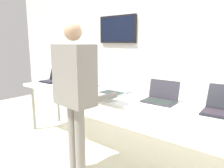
% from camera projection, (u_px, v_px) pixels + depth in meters
% --- Properties ---
extents(ground, '(8.00, 8.00, 0.04)m').
position_uv_depth(ground, '(123.00, 156.00, 2.81)').
color(ground, beige).
extents(back_wall, '(8.00, 0.11, 2.78)m').
position_uv_depth(back_wall, '(165.00, 46.00, 3.41)').
color(back_wall, silver).
rests_on(back_wall, ground).
extents(workbench, '(3.56, 0.70, 0.79)m').
position_uv_depth(workbench, '(124.00, 100.00, 2.66)').
color(workbench, silver).
rests_on(workbench, ground).
extents(laptop_station_0, '(0.32, 0.31, 0.23)m').
position_uv_depth(laptop_station_0, '(52.00, 78.00, 3.64)').
color(laptop_station_0, black).
rests_on(laptop_station_0, workbench).
extents(laptop_station_1, '(0.38, 0.36, 0.23)m').
position_uv_depth(laptop_station_1, '(80.00, 83.00, 3.23)').
color(laptop_station_1, black).
rests_on(laptop_station_1, workbench).
extents(laptop_station_2, '(0.32, 0.32, 0.24)m').
position_uv_depth(laptop_station_2, '(115.00, 89.00, 2.82)').
color(laptop_station_2, '#A8B6B9').
rests_on(laptop_station_2, workbench).
extents(laptop_station_3, '(0.36, 0.28, 0.24)m').
position_uv_depth(laptop_station_3, '(161.00, 97.00, 2.41)').
color(laptop_station_3, '#3A3841').
rests_on(laptop_station_3, workbench).
extents(laptop_station_4, '(0.35, 0.40, 0.25)m').
position_uv_depth(laptop_station_4, '(222.00, 107.00, 2.03)').
color(laptop_station_4, black).
rests_on(laptop_station_4, workbench).
extents(person, '(0.46, 0.61, 1.65)m').
position_uv_depth(person, '(75.00, 86.00, 2.25)').
color(person, gray).
rests_on(person, ground).
extents(paper_sheet, '(0.27, 0.34, 0.00)m').
position_uv_depth(paper_sheet, '(90.00, 94.00, 2.79)').
color(paper_sheet, white).
rests_on(paper_sheet, workbench).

